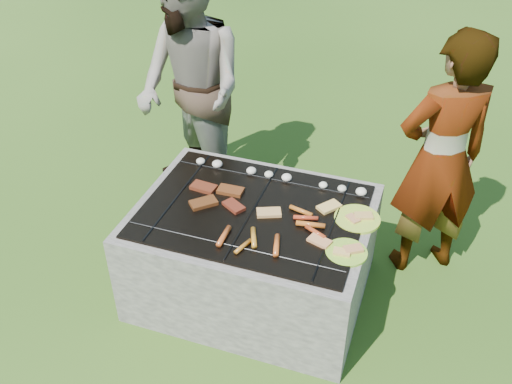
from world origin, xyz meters
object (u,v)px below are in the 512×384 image
fire_pit (253,254)px  cook (440,160)px  plate_near (347,252)px  bystander (191,91)px  plate_far (358,219)px

fire_pit → cook: bearing=32.3°
plate_near → bystander: (-1.28, 0.95, 0.26)m
cook → fire_pit: bearing=1.0°
plate_far → plate_near: bearing=-90.0°
plate_far → cook: size_ratio=0.18×
fire_pit → cook: size_ratio=0.84×
plate_near → fire_pit: bearing=163.0°
fire_pit → cook: (0.93, 0.59, 0.50)m
plate_near → bystander: 1.61m
fire_pit → bystander: bearing=132.6°
bystander → fire_pit: bearing=-11.3°
cook → bystander: (-1.65, 0.19, 0.09)m
fire_pit → bystander: (-0.71, 0.78, 0.59)m
cook → plate_near: bearing=32.8°
bystander → cook: bearing=29.7°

